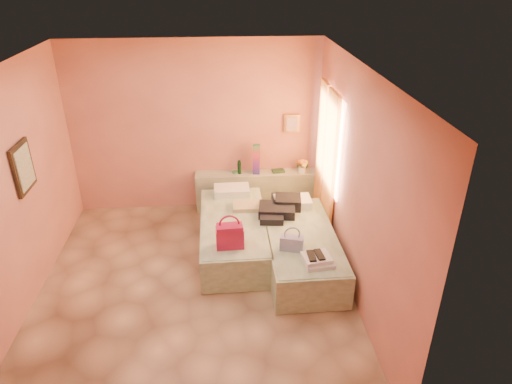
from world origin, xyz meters
TOP-DOWN VIEW (x-y plane):
  - ground at (0.00, 0.00)m, footprint 4.50×4.50m
  - room_walls at (0.21, 0.57)m, footprint 4.02×4.51m
  - headboard_ledge at (0.98, 2.10)m, footprint 2.05×0.30m
  - bed_left at (0.54, 0.85)m, footprint 0.93×2.01m
  - bed_right at (1.44, 0.40)m, footprint 0.93×2.01m
  - water_bottle at (0.68, 2.09)m, footprint 0.07×0.07m
  - rainbow_box at (0.96, 2.08)m, footprint 0.12×0.12m
  - small_dish at (0.62, 2.11)m, footprint 0.15×0.15m
  - green_book at (1.33, 2.10)m, footprint 0.22×0.17m
  - flower_vase at (1.72, 2.05)m, footprint 0.23×0.23m
  - magenta_handbag at (0.47, 0.17)m, footprint 0.36×0.22m
  - khaki_garment at (0.73, 1.17)m, footprint 0.39×0.31m
  - clothes_pile at (1.22, 0.96)m, footprint 0.57×0.57m
  - blue_handbag at (1.26, 0.03)m, footprint 0.32×0.20m
  - towel_stack at (1.54, -0.29)m, footprint 0.38×0.34m
  - sandal_pair at (1.50, -0.28)m, footprint 0.17×0.23m

SIDE VIEW (x-z plane):
  - ground at x=0.00m, z-range 0.00..0.00m
  - bed_left at x=0.54m, z-range 0.00..0.50m
  - bed_right at x=1.44m, z-range 0.00..0.50m
  - headboard_ledge at x=0.98m, z-range 0.00..0.65m
  - khaki_garment at x=0.73m, z-range 0.50..0.56m
  - towel_stack at x=1.54m, z-range 0.50..0.60m
  - clothes_pile at x=1.22m, z-range 0.50..0.67m
  - blue_handbag at x=1.26m, z-range 0.50..0.69m
  - sandal_pair at x=1.50m, z-range 0.60..0.62m
  - small_dish at x=0.62m, z-range 0.65..0.68m
  - magenta_handbag at x=0.47m, z-range 0.50..0.83m
  - green_book at x=1.33m, z-range 0.65..0.68m
  - water_bottle at x=0.68m, z-range 0.65..0.87m
  - flower_vase at x=1.72m, z-range 0.65..0.93m
  - rainbow_box at x=0.96m, z-range 0.65..1.15m
  - room_walls at x=0.21m, z-range 0.38..3.19m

